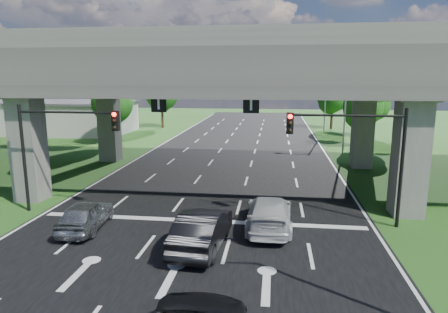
% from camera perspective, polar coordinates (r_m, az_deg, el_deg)
% --- Properties ---
extents(ground, '(160.00, 160.00, 0.00)m').
position_cam_1_polar(ground, '(18.09, -5.50, -13.05)').
color(ground, '#264D18').
rests_on(ground, ground).
extents(road, '(18.00, 120.00, 0.03)m').
position_cam_1_polar(road, '(27.36, -0.87, -4.49)').
color(road, black).
rests_on(road, ground).
extents(overpass, '(80.00, 15.00, 10.00)m').
position_cam_1_polar(overpass, '(28.32, -0.33, 12.23)').
color(overpass, '#34322F').
rests_on(overpass, ground).
extents(warehouse, '(20.00, 10.00, 4.00)m').
position_cam_1_polar(warehouse, '(59.36, -22.91, 5.11)').
color(warehouse, '#9E9E99').
rests_on(warehouse, ground).
extents(signal_right, '(5.76, 0.54, 6.00)m').
position_cam_1_polar(signal_right, '(20.67, 18.55, 1.63)').
color(signal_right, black).
rests_on(signal_right, ground).
extents(signal_left, '(5.76, 0.54, 6.00)m').
position_cam_1_polar(signal_left, '(23.35, -22.56, 2.40)').
color(signal_left, black).
rests_on(signal_left, ground).
extents(streetlight_far, '(3.38, 0.25, 10.00)m').
position_cam_1_polar(streetlight_far, '(40.59, 16.47, 8.55)').
color(streetlight_far, gray).
rests_on(streetlight_far, ground).
extents(streetlight_beyond, '(3.38, 0.25, 10.00)m').
position_cam_1_polar(streetlight_beyond, '(56.44, 13.94, 9.31)').
color(streetlight_beyond, gray).
rests_on(streetlight_beyond, ground).
extents(tree_left_near, '(4.50, 4.50, 7.80)m').
position_cam_1_polar(tree_left_near, '(45.72, -15.64, 7.55)').
color(tree_left_near, black).
rests_on(tree_left_near, ground).
extents(tree_left_mid, '(3.91, 3.90, 6.76)m').
position_cam_1_polar(tree_left_mid, '(54.28, -15.27, 7.41)').
color(tree_left_mid, black).
rests_on(tree_left_mid, ground).
extents(tree_left_far, '(4.80, 4.80, 8.32)m').
position_cam_1_polar(tree_left_far, '(60.47, -8.85, 8.94)').
color(tree_left_far, black).
rests_on(tree_left_far, ground).
extents(tree_right_near, '(4.20, 4.20, 7.28)m').
position_cam_1_polar(tree_right_near, '(45.13, 19.31, 6.89)').
color(tree_right_near, black).
rests_on(tree_right_near, ground).
extents(tree_right_mid, '(3.91, 3.90, 6.76)m').
position_cam_1_polar(tree_right_mid, '(53.59, 20.71, 7.04)').
color(tree_right_mid, black).
rests_on(tree_right_mid, ground).
extents(tree_right_far, '(4.50, 4.50, 7.80)m').
position_cam_1_polar(tree_right_far, '(60.69, 15.32, 8.38)').
color(tree_right_far, black).
rests_on(tree_right_far, ground).
extents(car_silver, '(2.04, 4.37, 1.45)m').
position_cam_1_polar(car_silver, '(21.04, -19.14, -7.90)').
color(car_silver, '#919497').
rests_on(car_silver, road).
extents(car_dark, '(2.14, 5.24, 1.69)m').
position_cam_1_polar(car_dark, '(17.85, -3.12, -10.32)').
color(car_dark, black).
rests_on(car_dark, road).
extents(car_white, '(2.21, 5.41, 1.57)m').
position_cam_1_polar(car_white, '(20.18, 6.49, -7.97)').
color(car_white, '#B5B5B5').
rests_on(car_white, road).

